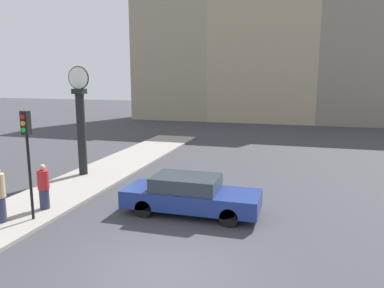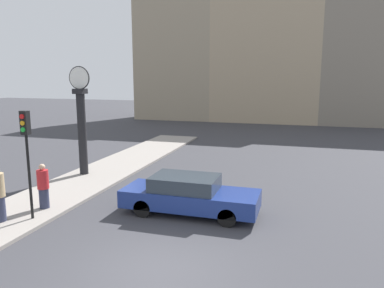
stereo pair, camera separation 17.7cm
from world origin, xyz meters
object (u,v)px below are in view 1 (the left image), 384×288
sedan_car (190,195)px  street_clock (81,124)px  traffic_light_near (27,143)px  pedestrian_red_top (44,187)px

sedan_car → street_clock: bearing=152.3°
traffic_light_near → pedestrian_red_top: size_ratio=2.21×
street_clock → pedestrian_red_top: size_ratio=3.16×
street_clock → pedestrian_red_top: bearing=-74.1°
street_clock → pedestrian_red_top: 5.03m
sedan_car → pedestrian_red_top: pedestrian_red_top is taller
street_clock → sedan_car: bearing=-27.7°
sedan_car → traffic_light_near: size_ratio=1.33×
pedestrian_red_top → traffic_light_near: bearing=-74.2°
street_clock → traffic_light_near: bearing=-74.1°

